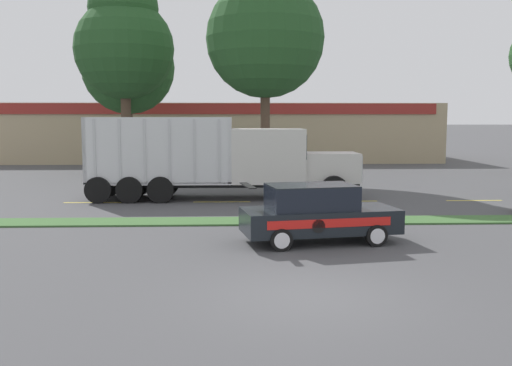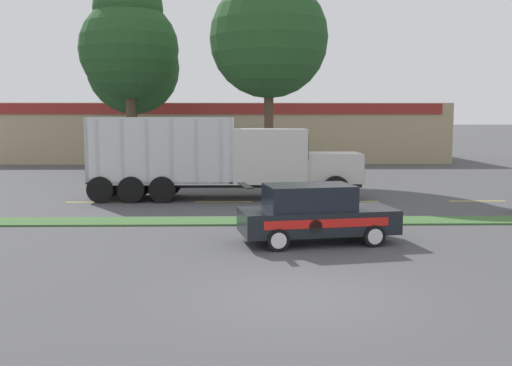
% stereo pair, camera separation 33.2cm
% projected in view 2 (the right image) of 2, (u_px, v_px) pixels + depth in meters
% --- Properties ---
extents(ground_plane, '(600.00, 600.00, 0.00)m').
position_uv_depth(ground_plane, '(300.00, 297.00, 11.23)').
color(ground_plane, '#474749').
extents(grass_verge, '(120.00, 1.44, 0.06)m').
position_uv_depth(grass_verge, '(277.00, 221.00, 19.36)').
color(grass_verge, '#3D6633').
rests_on(grass_verge, ground_plane).
extents(centre_line_3, '(2.40, 0.14, 0.01)m').
position_uv_depth(centre_line_3, '(95.00, 202.00, 23.90)').
color(centre_line_3, yellow).
rests_on(centre_line_3, ground_plane).
extents(centre_line_4, '(2.40, 0.14, 0.01)m').
position_uv_depth(centre_line_4, '(223.00, 202.00, 24.01)').
color(centre_line_4, yellow).
rests_on(centre_line_4, ground_plane).
extents(centre_line_5, '(2.40, 0.14, 0.01)m').
position_uv_depth(centre_line_5, '(351.00, 201.00, 24.12)').
color(centre_line_5, yellow).
rests_on(centre_line_5, ground_plane).
extents(centre_line_6, '(2.40, 0.14, 0.01)m').
position_uv_depth(centre_line_6, '(477.00, 201.00, 24.23)').
color(centre_line_6, yellow).
rests_on(centre_line_6, ground_plane).
extents(dump_truck_lead, '(11.69, 2.63, 3.55)m').
position_uv_depth(dump_truck_lead, '(244.00, 162.00, 24.81)').
color(dump_truck_lead, black).
rests_on(dump_truck_lead, ground_plane).
extents(rally_car, '(4.59, 2.47, 1.69)m').
position_uv_depth(rally_car, '(315.00, 213.00, 16.04)').
color(rally_car, black).
rests_on(rally_car, ground_plane).
extents(store_building_backdrop, '(36.40, 12.10, 4.66)m').
position_uv_depth(store_building_backdrop, '(219.00, 132.00, 49.14)').
color(store_building_backdrop, tan).
rests_on(store_building_backdrop, ground_plane).
extents(tree_behind_left, '(5.94, 5.94, 11.19)m').
position_uv_depth(tree_behind_left, '(133.00, 59.00, 36.75)').
color(tree_behind_left, brown).
rests_on(tree_behind_left, ground_plane).
extents(tree_behind_right, '(6.01, 6.01, 12.16)m').
position_uv_depth(tree_behind_right, '(129.00, 40.00, 34.52)').
color(tree_behind_right, brown).
rests_on(tree_behind_right, ground_plane).
extents(tree_behind_far_right, '(6.39, 6.39, 12.57)m').
position_uv_depth(tree_behind_far_right, '(269.00, 26.00, 30.58)').
color(tree_behind_far_right, brown).
rests_on(tree_behind_far_right, ground_plane).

